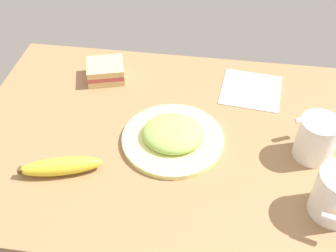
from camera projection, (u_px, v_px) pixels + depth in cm
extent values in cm
cube|color=#936D47|center=(168.00, 139.00, 94.78)|extent=(90.00, 64.00, 2.00)
cylinder|color=#EAE58C|center=(173.00, 139.00, 92.46)|extent=(22.53, 22.53, 1.20)
ellipsoid|color=#99BF59|center=(173.00, 133.00, 91.27)|extent=(13.55, 12.19, 4.54)
cylinder|color=white|center=(316.00, 139.00, 86.62)|extent=(8.10, 8.10, 9.65)
cylinder|color=tan|center=(322.00, 123.00, 83.65)|extent=(7.13, 7.13, 0.40)
cylinder|color=white|center=(303.00, 120.00, 90.12)|extent=(3.81, 2.62, 1.20)
cylinder|color=white|center=(334.00, 219.00, 71.64)|extent=(4.30, 2.38, 1.20)
cube|color=#DBB77A|center=(106.00, 75.00, 109.17)|extent=(11.17, 10.54, 1.60)
cube|color=#C14C4C|center=(106.00, 71.00, 108.20)|extent=(11.17, 10.54, 1.20)
cube|color=#DBB77A|center=(105.00, 66.00, 107.24)|extent=(11.17, 10.54, 1.60)
ellipsoid|color=yellow|center=(61.00, 166.00, 85.01)|extent=(17.06, 8.29, 3.77)
cube|color=#4C3819|center=(21.00, 170.00, 84.21)|extent=(1.20, 1.20, 1.20)
cube|color=white|center=(251.00, 90.00, 105.74)|extent=(15.92, 15.92, 0.30)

